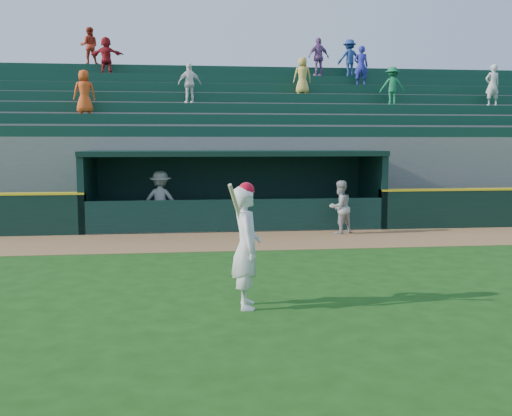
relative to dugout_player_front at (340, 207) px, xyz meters
name	(u,v)px	position (x,y,z in m)	size (l,w,h in m)	color
ground	(266,284)	(-3.02, -5.84, -0.80)	(120.00, 120.00, 0.00)	#184411
warning_track	(242,241)	(-3.02, -0.94, -0.79)	(40.00, 3.00, 0.01)	olive
dugout_player_front	(340,207)	(0.00, 0.00, 0.00)	(0.78, 0.60, 1.59)	#ACABA6
dugout_player_inside	(161,200)	(-5.36, 1.51, 0.12)	(1.18, 0.68, 1.83)	#ABABA6
dugout	(233,184)	(-3.02, 2.17, 0.56)	(9.40, 2.80, 2.46)	slate
stands	(225,150)	(-3.02, 6.74, 1.60)	(34.50, 6.30, 7.52)	slate
batter_at_plate	(246,246)	(-3.54, -7.31, 0.24)	(0.58, 0.82, 2.10)	white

